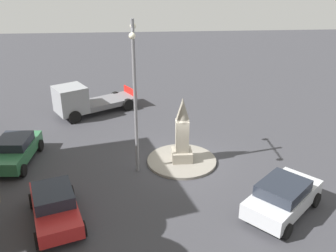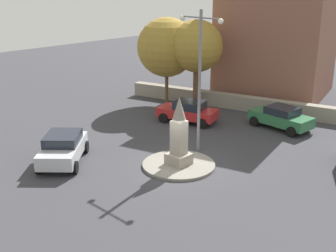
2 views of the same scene
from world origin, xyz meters
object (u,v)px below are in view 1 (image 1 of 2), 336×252
monument (182,134)px  car_silver_approaching (283,197)px  car_green_waiting (15,150)px  streetlamp (135,85)px  car_red_parked_left (55,205)px  truck_grey_near_island (83,101)px

monument → car_silver_approaching: (-4.60, -3.74, -0.87)m
car_green_waiting → car_silver_approaching: car_silver_approaching is taller
monument → streetlamp: streetlamp is taller
monument → car_green_waiting: (0.60, 8.72, -0.92)m
car_silver_approaching → streetlamp: bearing=57.3°
streetlamp → monument: bearing=-72.9°
monument → car_green_waiting: size_ratio=0.87×
car_red_parked_left → car_green_waiting: bearing=31.2°
monument → car_silver_approaching: monument is taller
car_red_parked_left → car_silver_approaching: bearing=-91.0°
monument → car_red_parked_left: 7.26m
truck_grey_near_island → car_green_waiting: bearing=157.4°
streetlamp → car_red_parked_left: (-3.72, 3.34, -3.80)m
monument → car_red_parked_left: (-4.44, 5.67, -0.92)m
truck_grey_near_island → streetlamp: bearing=-154.5°
streetlamp → car_silver_approaching: 8.12m
streetlamp → car_green_waiting: size_ratio=1.88×
monument → car_silver_approaching: 5.99m
car_green_waiting → monument: bearing=-94.0°
car_red_parked_left → car_silver_approaching: size_ratio=1.02×
car_green_waiting → truck_grey_near_island: (6.44, -2.69, 0.32)m
car_green_waiting → streetlamp: bearing=-101.7°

